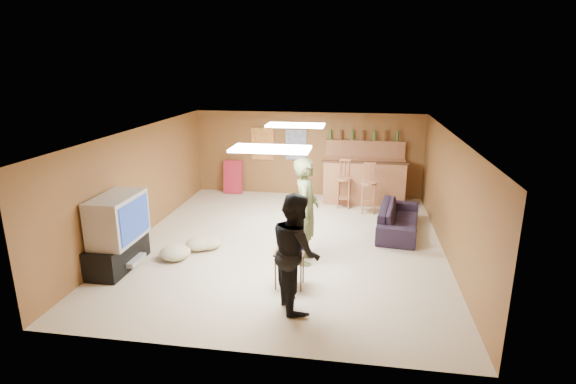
# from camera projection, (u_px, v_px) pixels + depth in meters

# --- Properties ---
(ground) EXTENTS (7.00, 7.00, 0.00)m
(ground) POSITION_uv_depth(u_px,v_px,m) (286.00, 243.00, 8.86)
(ground) COLOR #C6B597
(ground) RESTS_ON ground
(ceiling) EXTENTS (6.00, 7.00, 0.02)m
(ceiling) POSITION_uv_depth(u_px,v_px,m) (286.00, 132.00, 8.24)
(ceiling) COLOR silver
(ceiling) RESTS_ON ground
(wall_back) EXTENTS (6.00, 0.02, 2.20)m
(wall_back) POSITION_uv_depth(u_px,v_px,m) (307.00, 154.00, 11.87)
(wall_back) COLOR brown
(wall_back) RESTS_ON ground
(wall_front) EXTENTS (6.00, 0.02, 2.20)m
(wall_front) POSITION_uv_depth(u_px,v_px,m) (239.00, 271.00, 5.23)
(wall_front) COLOR brown
(wall_front) RESTS_ON ground
(wall_left) EXTENTS (0.02, 7.00, 2.20)m
(wall_left) POSITION_uv_depth(u_px,v_px,m) (139.00, 183.00, 9.00)
(wall_left) COLOR brown
(wall_left) RESTS_ON ground
(wall_right) EXTENTS (0.02, 7.00, 2.20)m
(wall_right) POSITION_uv_depth(u_px,v_px,m) (450.00, 197.00, 8.10)
(wall_right) COLOR brown
(wall_right) RESTS_ON ground
(tv_stand) EXTENTS (0.55, 1.30, 0.50)m
(tv_stand) POSITION_uv_depth(u_px,v_px,m) (118.00, 254.00, 7.77)
(tv_stand) COLOR black
(tv_stand) RESTS_ON ground
(dvd_box) EXTENTS (0.35, 0.50, 0.08)m
(dvd_box) POSITION_uv_depth(u_px,v_px,m) (130.00, 260.00, 7.76)
(dvd_box) COLOR #B2B2B7
(dvd_box) RESTS_ON tv_stand
(tv_body) EXTENTS (0.60, 1.10, 0.80)m
(tv_body) POSITION_uv_depth(u_px,v_px,m) (118.00, 219.00, 7.58)
(tv_body) COLOR #B2B2B7
(tv_body) RESTS_ON tv_stand
(tv_screen) EXTENTS (0.02, 0.95, 0.65)m
(tv_screen) POSITION_uv_depth(u_px,v_px,m) (135.00, 219.00, 7.53)
(tv_screen) COLOR navy
(tv_screen) RESTS_ON tv_body
(bar_counter) EXTENTS (2.00, 0.60, 1.10)m
(bar_counter) POSITION_uv_depth(u_px,v_px,m) (364.00, 182.00, 11.28)
(bar_counter) COLOR #9B5C38
(bar_counter) RESTS_ON ground
(bar_lip) EXTENTS (2.10, 0.12, 0.05)m
(bar_lip) POSITION_uv_depth(u_px,v_px,m) (365.00, 162.00, 10.89)
(bar_lip) COLOR #3F2214
(bar_lip) RESTS_ON bar_counter
(bar_shelf) EXTENTS (2.00, 0.18, 0.05)m
(bar_shelf) POSITION_uv_depth(u_px,v_px,m) (366.00, 141.00, 11.44)
(bar_shelf) COLOR #9B5C38
(bar_shelf) RESTS_ON bar_backing
(bar_backing) EXTENTS (2.00, 0.14, 0.60)m
(bar_backing) POSITION_uv_depth(u_px,v_px,m) (365.00, 153.00, 11.54)
(bar_backing) COLOR #9B5C38
(bar_backing) RESTS_ON bar_counter
(poster_left) EXTENTS (0.60, 0.03, 0.85)m
(poster_left) POSITION_uv_depth(u_px,v_px,m) (263.00, 144.00, 11.94)
(poster_left) COLOR #BF3F26
(poster_left) RESTS_ON wall_back
(poster_right) EXTENTS (0.55, 0.03, 0.80)m
(poster_right) POSITION_uv_depth(u_px,v_px,m) (296.00, 145.00, 11.81)
(poster_right) COLOR #334C99
(poster_right) RESTS_ON wall_back
(folding_chair_stack) EXTENTS (0.50, 0.26, 0.91)m
(folding_chair_stack) POSITION_uv_depth(u_px,v_px,m) (233.00, 177.00, 12.16)
(folding_chair_stack) COLOR #B92236
(folding_chair_stack) RESTS_ON ground
(ceiling_panel_front) EXTENTS (1.20, 0.60, 0.04)m
(ceiling_panel_front) POSITION_uv_depth(u_px,v_px,m) (271.00, 149.00, 6.83)
(ceiling_panel_front) COLOR white
(ceiling_panel_front) RESTS_ON ceiling
(ceiling_panel_back) EXTENTS (1.20, 0.60, 0.04)m
(ceiling_panel_back) POSITION_uv_depth(u_px,v_px,m) (295.00, 125.00, 9.39)
(ceiling_panel_back) COLOR white
(ceiling_panel_back) RESTS_ON ceiling
(person_olive) EXTENTS (0.48, 0.71, 1.89)m
(person_olive) POSITION_uv_depth(u_px,v_px,m) (306.00, 211.00, 7.81)
(person_olive) COLOR #565E36
(person_olive) RESTS_ON ground
(person_black) EXTENTS (0.93, 1.03, 1.72)m
(person_black) POSITION_uv_depth(u_px,v_px,m) (296.00, 252.00, 6.36)
(person_black) COLOR black
(person_black) RESTS_ON ground
(sofa) EXTENTS (1.02, 2.05, 0.57)m
(sofa) POSITION_uv_depth(u_px,v_px,m) (399.00, 219.00, 9.40)
(sofa) COLOR black
(sofa) RESTS_ON ground
(tray_table) EXTENTS (0.47, 0.38, 0.60)m
(tray_table) POSITION_uv_depth(u_px,v_px,m) (290.00, 269.00, 7.09)
(tray_table) COLOR #3F2214
(tray_table) RESTS_ON ground
(cup_red_near) EXTENTS (0.10, 0.10, 0.12)m
(cup_red_near) POSITION_uv_depth(u_px,v_px,m) (281.00, 246.00, 7.06)
(cup_red_near) COLOR red
(cup_red_near) RESTS_ON tray_table
(cup_red_far) EXTENTS (0.10, 0.10, 0.11)m
(cup_red_far) POSITION_uv_depth(u_px,v_px,m) (295.00, 251.00, 6.88)
(cup_red_far) COLOR red
(cup_red_far) RESTS_ON tray_table
(cup_blue) EXTENTS (0.10, 0.10, 0.11)m
(cup_blue) POSITION_uv_depth(u_px,v_px,m) (301.00, 246.00, 7.06)
(cup_blue) COLOR #152397
(cup_blue) RESTS_ON tray_table
(bar_stool_left) EXTENTS (0.45, 0.45, 1.13)m
(bar_stool_left) POSITION_uv_depth(u_px,v_px,m) (344.00, 185.00, 10.90)
(bar_stool_left) COLOR #9B5C38
(bar_stool_left) RESTS_ON ground
(bar_stool_right) EXTENTS (0.38, 0.38, 1.11)m
(bar_stool_right) POSITION_uv_depth(u_px,v_px,m) (369.00, 190.00, 10.53)
(bar_stool_right) COLOR #9B5C38
(bar_stool_right) RESTS_ON ground
(cushion_near_tv) EXTENTS (0.64, 0.64, 0.23)m
(cushion_near_tv) POSITION_uv_depth(u_px,v_px,m) (199.00, 244.00, 8.55)
(cushion_near_tv) COLOR tan
(cushion_near_tv) RESTS_ON ground
(cushion_mid) EXTENTS (0.55, 0.55, 0.22)m
(cushion_mid) POSITION_uv_depth(u_px,v_px,m) (208.00, 243.00, 8.60)
(cushion_mid) COLOR tan
(cushion_mid) RESTS_ON ground
(cushion_far) EXTENTS (0.64, 0.64, 0.25)m
(cushion_far) POSITION_uv_depth(u_px,v_px,m) (175.00, 252.00, 8.13)
(cushion_far) COLOR tan
(cushion_far) RESTS_ON ground
(bottle_row) EXTENTS (1.76, 0.08, 0.26)m
(bottle_row) POSITION_uv_depth(u_px,v_px,m) (363.00, 135.00, 11.39)
(bottle_row) COLOR #3F7233
(bottle_row) RESTS_ON bar_shelf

